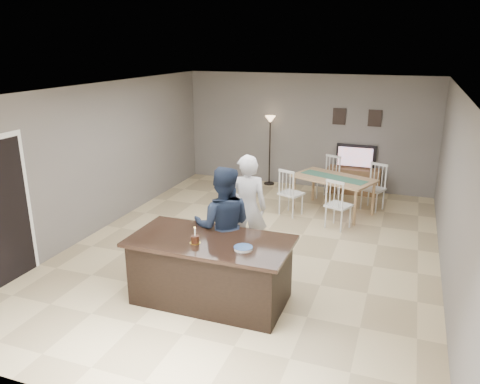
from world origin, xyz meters
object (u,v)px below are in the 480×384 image
(woman, at_px, (247,209))
(kitchen_island, at_px, (211,270))
(floor_lamp, at_px, (270,132))
(man, at_px, (223,226))
(plate_stack, at_px, (243,248))
(birthday_cake, at_px, (195,239))
(television, at_px, (355,157))
(dining_table, at_px, (333,183))
(tv_console, at_px, (353,181))

(woman, bearing_deg, kitchen_island, 67.34)
(kitchen_island, distance_m, woman, 1.42)
(floor_lamp, bearing_deg, kitchen_island, -81.26)
(man, relative_size, plate_stack, 7.31)
(woman, height_order, floor_lamp, woman)
(man, height_order, floor_lamp, man)
(birthday_cake, bearing_deg, floor_lamp, 97.15)
(kitchen_island, relative_size, woman, 1.22)
(birthday_cake, height_order, plate_stack, birthday_cake)
(television, bearing_deg, dining_table, 81.07)
(kitchen_island, bearing_deg, birthday_cake, -128.05)
(kitchen_island, distance_m, floor_lamp, 5.72)
(man, xyz_separation_m, birthday_cake, (-0.10, -0.72, 0.08))
(kitchen_island, distance_m, plate_stack, 0.71)
(television, distance_m, birthday_cake, 5.97)
(television, xyz_separation_m, floor_lamp, (-2.06, -0.05, 0.46))
(kitchen_island, height_order, birthday_cake, birthday_cake)
(television, xyz_separation_m, birthday_cake, (-1.34, -5.81, 0.09))
(television, bearing_deg, woman, 74.83)
(kitchen_island, distance_m, television, 5.78)
(man, distance_m, plate_stack, 0.89)
(television, height_order, man, man)
(woman, relative_size, man, 1.00)
(woman, relative_size, floor_lamp, 1.03)
(kitchen_island, distance_m, man, 0.69)
(tv_console, xyz_separation_m, plate_stack, (-0.68, -5.72, 0.62))
(dining_table, bearing_deg, tv_console, 102.46)
(floor_lamp, bearing_deg, tv_console, -0.56)
(tv_console, relative_size, floor_lamp, 0.70)
(tv_console, relative_size, plate_stack, 5.01)
(man, distance_m, floor_lamp, 5.13)
(birthday_cake, bearing_deg, tv_console, 76.90)
(woman, xyz_separation_m, floor_lamp, (-0.90, 4.24, 0.44))
(kitchen_island, height_order, woman, woman)
(floor_lamp, bearing_deg, man, -80.78)
(kitchen_island, xyz_separation_m, plate_stack, (0.52, -0.15, 0.46))
(kitchen_island, relative_size, dining_table, 0.96)
(kitchen_island, relative_size, plate_stack, 8.97)
(plate_stack, bearing_deg, floor_lamp, 103.48)
(man, relative_size, dining_table, 0.78)
(woman, distance_m, floor_lamp, 4.36)
(kitchen_island, distance_m, tv_console, 5.70)
(kitchen_island, xyz_separation_m, man, (-0.04, 0.55, 0.42))
(kitchen_island, height_order, television, television)
(woman, relative_size, plate_stack, 7.33)
(man, height_order, dining_table, man)
(television, relative_size, dining_table, 0.41)
(woman, xyz_separation_m, man, (-0.08, -0.80, -0.00))
(television, xyz_separation_m, man, (-1.24, -5.09, 0.01))
(man, bearing_deg, tv_console, -119.48)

